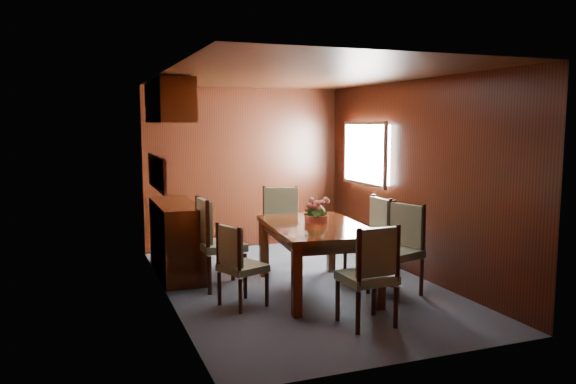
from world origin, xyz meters
name	(u,v)px	position (x,y,z in m)	size (l,w,h in m)	color
ground	(300,285)	(0.00, 0.00, 0.00)	(4.50, 4.50, 0.00)	#383F4D
room_shell	(282,144)	(-0.10, 0.33, 1.63)	(3.06, 4.52, 2.41)	black
sideboard	(176,239)	(-1.25, 1.00, 0.45)	(0.48, 1.40, 0.90)	black
dining_table	(316,234)	(0.09, -0.27, 0.65)	(1.16, 1.71, 0.76)	black
chair_left_near	(238,261)	(-0.88, -0.48, 0.48)	(0.52, 0.53, 0.87)	black
chair_left_far	(214,238)	(-0.94, 0.26, 0.58)	(0.50, 0.52, 1.05)	black
chair_right_near	(400,244)	(0.92, -0.66, 0.56)	(0.58, 0.60, 1.01)	black
chair_right_far	(372,232)	(1.00, 0.11, 0.54)	(0.45, 0.46, 0.98)	black
chair_head	(371,270)	(0.11, -1.46, 0.54)	(0.48, 0.46, 0.97)	black
chair_foot	(282,222)	(0.12, 0.95, 0.58)	(0.60, 0.58, 1.05)	black
flower_centerpiece	(316,210)	(0.15, -0.12, 0.90)	(0.29, 0.29, 0.29)	#AE4635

